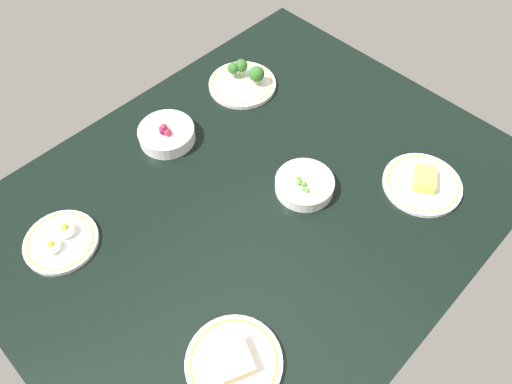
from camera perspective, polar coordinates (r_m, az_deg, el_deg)
dining_table at (r=137.50cm, az=0.00°, el=-0.98°), size 142.52×112.26×4.00cm
bowl_berries at (r=150.02cm, az=-10.42°, el=6.75°), size 17.06×17.06×6.20cm
plate_eggs at (r=136.47cm, az=-21.88°, el=-5.31°), size 19.21×19.21×4.90cm
plate_cheese at (r=144.93cm, az=18.92°, el=0.99°), size 22.10×22.10×4.91cm
bowl_peas at (r=136.37cm, az=5.71°, el=0.91°), size 16.64×16.64×5.09cm
plate_broccoli at (r=165.33cm, az=-1.47°, el=12.85°), size 22.29×22.29×8.05cm
plate_sandwich at (r=114.21cm, az=-2.61°, el=-19.26°), size 21.86×21.86×4.64cm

